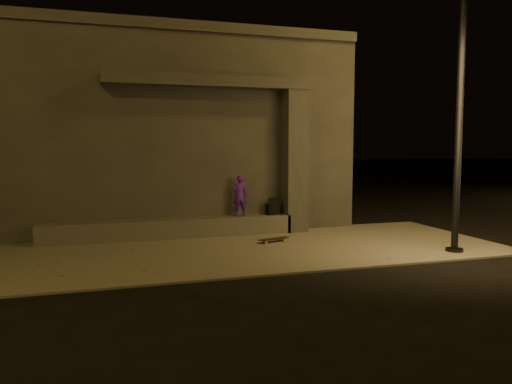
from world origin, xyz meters
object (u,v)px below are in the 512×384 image
object	(u,v)px
backpack	(272,209)
column	(295,161)
street_lamp_0	(462,38)
skateboard	(274,239)
skateboarder	(240,196)

from	to	relation	value
backpack	column	bearing A→B (deg)	-11.64
backpack	street_lamp_0	bearing A→B (deg)	-60.66
column	backpack	xyz separation A→B (m)	(-0.60, 0.00, -1.20)
street_lamp_0	column	bearing A→B (deg)	124.54
backpack	skateboard	bearing A→B (deg)	-119.64
backpack	skateboard	distance (m)	1.45
skateboard	street_lamp_0	bearing A→B (deg)	-47.81
skateboarder	backpack	distance (m)	0.94
column	street_lamp_0	distance (m)	4.78
skateboarder	street_lamp_0	size ratio (longest dim) A/B	0.13
column	street_lamp_0	world-z (taller)	street_lamp_0
skateboard	street_lamp_0	xyz separation A→B (m)	(3.30, -2.04, 4.30)
column	skateboard	xyz separation A→B (m)	(-1.02, -1.28, -1.73)
skateboard	street_lamp_0	size ratio (longest dim) A/B	0.10
backpack	street_lamp_0	distance (m)	5.80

